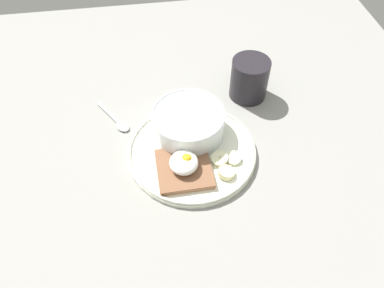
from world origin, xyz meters
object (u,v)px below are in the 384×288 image
(oatmeal_bowl, at_px, (188,123))
(banana_slice_left, at_px, (226,173))
(banana_slice_front, at_px, (220,159))
(banana_slice_back, at_px, (233,158))
(coffee_mug, at_px, (249,78))
(spoon, at_px, (116,120))
(toast_slice, at_px, (184,169))
(poached_egg, at_px, (184,162))

(oatmeal_bowl, relative_size, banana_slice_left, 3.43)
(banana_slice_front, xyz_separation_m, banana_slice_left, (-0.03, -0.01, -0.00))
(banana_slice_back, bearing_deg, coffee_mug, -21.69)
(banana_slice_left, height_order, spoon, banana_slice_left)
(banana_slice_back, height_order, spoon, banana_slice_back)
(spoon, bearing_deg, coffee_mug, -81.81)
(toast_slice, relative_size, spoon, 1.02)
(oatmeal_bowl, distance_m, banana_slice_left, 0.13)
(banana_slice_left, relative_size, coffee_mug, 0.36)
(oatmeal_bowl, bearing_deg, banana_slice_back, -137.14)
(banana_slice_front, height_order, banana_slice_back, banana_slice_front)
(banana_slice_front, distance_m, spoon, 0.25)
(poached_egg, relative_size, banana_slice_back, 1.44)
(banana_slice_front, relative_size, coffee_mug, 0.39)
(banana_slice_front, bearing_deg, poached_egg, 99.25)
(toast_slice, height_order, banana_slice_back, same)
(banana_slice_left, xyz_separation_m, spoon, (0.18, 0.21, -0.01))
(banana_slice_back, bearing_deg, spoon, 56.59)
(banana_slice_left, bearing_deg, coffee_mug, -23.50)
(banana_slice_left, bearing_deg, banana_slice_back, -33.16)
(toast_slice, bearing_deg, oatmeal_bowl, -12.37)
(coffee_mug, bearing_deg, banana_slice_back, 158.31)
(banana_slice_left, relative_size, banana_slice_back, 1.10)
(oatmeal_bowl, distance_m, banana_slice_back, 0.12)
(toast_slice, height_order, banana_slice_left, banana_slice_left)
(poached_egg, xyz_separation_m, banana_slice_back, (0.01, -0.10, -0.02))
(banana_slice_left, xyz_separation_m, coffee_mug, (0.23, -0.10, 0.03))
(banana_slice_left, relative_size, spoon, 0.42)
(poached_egg, bearing_deg, banana_slice_back, -83.64)
(spoon, bearing_deg, oatmeal_bowl, -113.67)
(toast_slice, relative_size, banana_slice_left, 2.43)
(oatmeal_bowl, distance_m, spoon, 0.17)
(poached_egg, relative_size, banana_slice_front, 1.21)
(poached_egg, bearing_deg, banana_slice_front, -80.75)
(toast_slice, relative_size, banana_slice_back, 2.66)
(banana_slice_front, bearing_deg, oatmeal_bowl, 31.23)
(poached_egg, height_order, coffee_mug, coffee_mug)
(banana_slice_front, distance_m, banana_slice_left, 0.03)
(oatmeal_bowl, xyz_separation_m, coffee_mug, (0.11, -0.16, 0.01))
(toast_slice, bearing_deg, banana_slice_front, -80.70)
(toast_slice, height_order, poached_egg, poached_egg)
(banana_slice_front, distance_m, banana_slice_back, 0.03)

